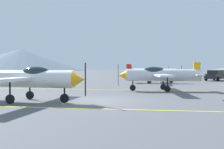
% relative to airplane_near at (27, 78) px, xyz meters
% --- Properties ---
extents(ground_plane, '(400.00, 400.00, 0.00)m').
position_rel_airplane_near_xyz_m(ground_plane, '(4.32, 1.02, -1.40)').
color(ground_plane, '#54565B').
extents(apron_line_near, '(80.00, 0.16, 0.01)m').
position_rel_airplane_near_xyz_m(apron_line_near, '(4.32, -1.99, -1.39)').
color(apron_line_near, yellow).
rests_on(apron_line_near, ground_plane).
extents(apron_line_far, '(80.00, 0.16, 0.01)m').
position_rel_airplane_near_xyz_m(apron_line_far, '(4.32, 8.39, -1.39)').
color(apron_line_far, yellow).
rests_on(apron_line_far, ground_plane).
extents(airplane_near, '(7.20, 8.28, 2.48)m').
position_rel_airplane_near_xyz_m(airplane_near, '(0.00, 0.00, 0.00)').
color(airplane_near, white).
rests_on(airplane_near, ground_plane).
extents(airplane_mid, '(7.22, 8.29, 2.48)m').
position_rel_airplane_near_xyz_m(airplane_mid, '(8.10, 8.02, 0.00)').
color(airplane_mid, silver).
rests_on(airplane_mid, ground_plane).
extents(airplane_far, '(7.14, 8.24, 2.48)m').
position_rel_airplane_near_xyz_m(airplane_far, '(7.72, 19.03, 0.00)').
color(airplane_far, silver).
rests_on(airplane_far, ground_plane).
extents(airplane_back, '(7.23, 8.29, 2.48)m').
position_rel_airplane_near_xyz_m(airplane_back, '(7.03, 30.53, 0.00)').
color(airplane_back, silver).
rests_on(airplane_back, ground_plane).
extents(car_sedan, '(4.05, 4.50, 1.62)m').
position_rel_airplane_near_xyz_m(car_sedan, '(17.38, 25.97, -0.55)').
color(car_sedan, black).
rests_on(car_sedan, ground_plane).
extents(hill_left, '(76.93, 76.93, 12.94)m').
position_rel_airplane_near_xyz_m(hill_left, '(-66.70, 123.47, 5.07)').
color(hill_left, slate).
rests_on(hill_left, ground_plane).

